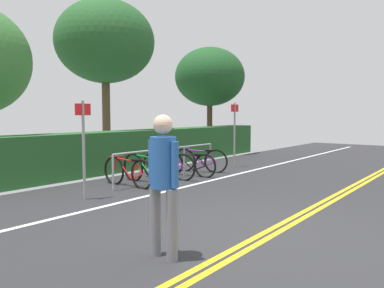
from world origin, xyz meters
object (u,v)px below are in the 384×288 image
at_px(tree_far_right, 210,77).
at_px(sign_post_far, 235,128).
at_px(bicycle_4, 200,160).
at_px(bicycle_0, 128,172).
at_px(bicycle_1, 147,169).
at_px(bicycle_3, 189,164).
at_px(bike_rack, 169,156).
at_px(pedestrian, 163,176).
at_px(sign_post_near, 83,140).
at_px(tree_mid, 105,42).
at_px(bicycle_2, 168,166).

bearing_deg(tree_far_right, sign_post_far, -135.85).
height_order(bicycle_4, tree_far_right, tree_far_right).
distance_m(sign_post_far, tree_far_right, 5.42).
height_order(bicycle_0, bicycle_1, bicycle_1).
bearing_deg(bicycle_3, bike_rack, 172.33).
relative_size(bicycle_4, sign_post_far, 0.79).
xyz_separation_m(bicycle_1, pedestrian, (-3.69, -3.82, 0.66)).
xyz_separation_m(bicycle_1, sign_post_near, (-2.20, -0.32, 0.87)).
bearing_deg(bicycle_4, bicycle_0, 179.76).
distance_m(pedestrian, tree_far_right, 13.42).
relative_size(bicycle_0, sign_post_near, 0.86).
xyz_separation_m(pedestrian, tree_far_right, (11.18, 7.02, 2.41)).
distance_m(bicycle_0, sign_post_near, 1.83).
xyz_separation_m(tree_mid, tree_far_right, (5.33, -0.86, -0.89)).
bearing_deg(bicycle_1, pedestrian, -134.03).
bearing_deg(bicycle_1, sign_post_near, -171.76).
bearing_deg(bicycle_3, sign_post_near, -177.85).
height_order(bicycle_3, tree_mid, tree_mid).
xyz_separation_m(bicycle_1, tree_mid, (2.15, 4.06, 3.96)).
bearing_deg(bicycle_2, pedestrian, -139.94).
bearing_deg(bicycle_3, pedestrian, -145.16).
height_order(bicycle_2, pedestrian, pedestrian).
height_order(bike_rack, bicycle_4, bike_rack).
bearing_deg(bicycle_1, bicycle_3, -6.59).
bearing_deg(bike_rack, bicycle_3, -7.67).
relative_size(bike_rack, sign_post_far, 1.88).
bearing_deg(pedestrian, tree_far_right, 32.12).
distance_m(bicycle_0, tree_far_right, 9.24).
bearing_deg(bicycle_1, bicycle_4, 0.57).
distance_m(bicycle_3, sign_post_near, 3.85).
xyz_separation_m(bicycle_4, tree_mid, (-0.21, 4.04, 3.97)).
bearing_deg(bicycle_3, tree_far_right, 29.59).
bearing_deg(sign_post_far, bicycle_4, 169.39).
xyz_separation_m(bicycle_1, bicycle_2, (0.78, -0.06, -0.01)).
xyz_separation_m(sign_post_far, tree_far_right, (3.57, 3.46, 2.14)).
height_order(bicycle_0, sign_post_near, sign_post_near).
distance_m(bicycle_2, sign_post_near, 3.12).
bearing_deg(bicycle_1, bicycle_0, 176.75).
relative_size(bike_rack, sign_post_near, 1.97).
bearing_deg(bike_rack, bicycle_2, 90.02).
bearing_deg(bicycle_4, sign_post_near, -175.70).
relative_size(bike_rack, pedestrian, 2.27).
bearing_deg(bicycle_3, bicycle_1, 173.41).
relative_size(bicycle_3, sign_post_near, 0.87).
height_order(bicycle_3, bicycle_4, bicycle_4).
distance_m(bicycle_0, bicycle_4, 3.00).
distance_m(bike_rack, bicycle_2, 0.26).
distance_m(bicycle_1, pedestrian, 5.36).
bearing_deg(sign_post_far, sign_post_near, -179.53).
bearing_deg(sign_post_far, tree_far_right, 44.15).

